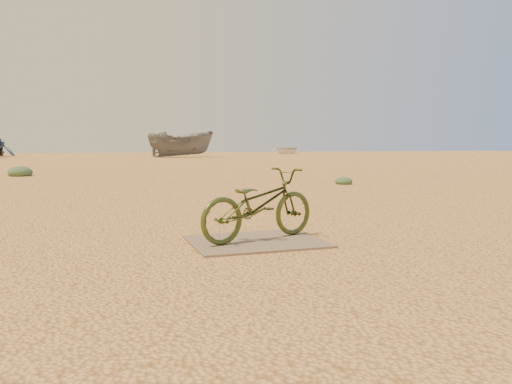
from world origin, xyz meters
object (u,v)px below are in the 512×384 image
object	(u,v)px
plywood_board	(256,241)
boat_mid_right	(181,144)
boat_far_right	(286,149)
bicycle	(259,204)

from	to	relation	value
plywood_board	boat_mid_right	xyz separation A→B (m)	(5.63, 35.40, 1.06)
plywood_board	boat_far_right	bearing A→B (deg)	67.44
boat_mid_right	boat_far_right	xyz separation A→B (m)	(14.82, 13.81, -0.53)
plywood_board	bicycle	distance (m)	0.40
bicycle	boat_far_right	world-z (taller)	boat_far_right
bicycle	boat_far_right	distance (m)	53.23
bicycle	boat_mid_right	xyz separation A→B (m)	(5.58, 35.36, 0.66)
boat_mid_right	boat_far_right	bearing A→B (deg)	-54.18
bicycle	plywood_board	bearing A→B (deg)	116.35
plywood_board	bicycle	xyz separation A→B (m)	(0.05, 0.05, 0.39)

